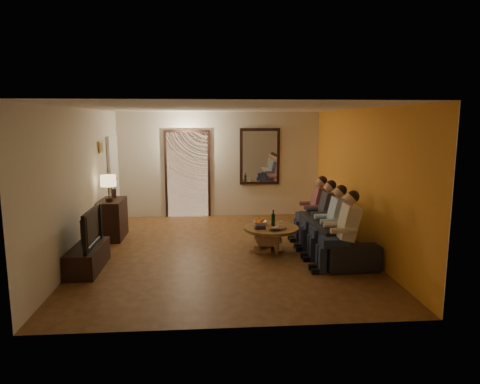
{
  "coord_description": "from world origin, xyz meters",
  "views": [
    {
      "loc": [
        -0.31,
        -7.63,
        2.37
      ],
      "look_at": [
        0.3,
        0.3,
        1.05
      ],
      "focal_mm": 32.0,
      "sensor_mm": 36.0,
      "label": 1
    }
  ],
  "objects": [
    {
      "name": "mirror_frame",
      "position": [
        1.0,
        2.96,
        1.5
      ],
      "size": [
        1.0,
        0.05,
        1.4
      ],
      "primitive_type": "cube",
      "color": "black",
      "rests_on": "back_wall"
    },
    {
      "name": "wine_glass",
      "position": [
        1.03,
        -0.01,
        0.5
      ],
      "size": [
        0.06,
        0.06,
        0.1
      ],
      "primitive_type": "cylinder",
      "color": "silver",
      "rests_on": "coffee_table"
    },
    {
      "name": "back_wall",
      "position": [
        0.0,
        3.0,
        1.3
      ],
      "size": [
        5.0,
        0.02,
        2.6
      ],
      "primitive_type": "cube",
      "color": "beige",
      "rests_on": "floor"
    },
    {
      "name": "book_stack",
      "position": [
        0.63,
        -0.16,
        0.48
      ],
      "size": [
        0.2,
        0.15,
        0.07
      ],
      "primitive_type": null,
      "color": "black",
      "rests_on": "coffee_table"
    },
    {
      "name": "floor",
      "position": [
        0.0,
        0.0,
        0.0
      ],
      "size": [
        5.0,
        6.0,
        0.01
      ],
      "primitive_type": "cube",
      "color": "#493013",
      "rests_on": "ground"
    },
    {
      "name": "left_wall",
      "position": [
        -2.5,
        0.0,
        1.3
      ],
      "size": [
        0.02,
        6.0,
        2.6
      ],
      "primitive_type": "cube",
      "color": "beige",
      "rests_on": "floor"
    },
    {
      "name": "dog",
      "position": [
        0.78,
        -0.17,
        0.28
      ],
      "size": [
        0.6,
        0.35,
        0.56
      ],
      "primitive_type": null,
      "rotation": [
        0.0,
        0.0,
        -0.21
      ],
      "color": "#A57D4C",
      "rests_on": "floor"
    },
    {
      "name": "tv_stand",
      "position": [
        -2.25,
        -0.84,
        0.2
      ],
      "size": [
        0.45,
        1.17,
        0.39
      ],
      "primitive_type": "cube",
      "color": "black",
      "rests_on": "floor"
    },
    {
      "name": "front_wall",
      "position": [
        0.0,
        -3.0,
        1.3
      ],
      "size": [
        5.0,
        0.02,
        2.6
      ],
      "primitive_type": "cube",
      "color": "beige",
      "rests_on": "floor"
    },
    {
      "name": "person_c",
      "position": [
        1.83,
        -0.03,
        0.6
      ],
      "size": [
        0.6,
        0.4,
        1.2
      ],
      "primitive_type": null,
      "color": "tan",
      "rests_on": "sofa"
    },
    {
      "name": "flower_vase",
      "position": [
        -2.25,
        1.27,
        1.02
      ],
      "size": [
        0.14,
        0.14,
        0.44
      ],
      "primitive_type": null,
      "color": "#B51323",
      "rests_on": "dresser"
    },
    {
      "name": "orange_accent",
      "position": [
        2.49,
        0.0,
        1.3
      ],
      "size": [
        0.01,
        6.0,
        2.6
      ],
      "primitive_type": "cube",
      "color": "orange",
      "rests_on": "right_wall"
    },
    {
      "name": "right_wall",
      "position": [
        2.5,
        0.0,
        1.3
      ],
      "size": [
        0.02,
        6.0,
        2.6
      ],
      "primitive_type": "cube",
      "color": "beige",
      "rests_on": "floor"
    },
    {
      "name": "ceiling",
      "position": [
        0.0,
        0.0,
        2.6
      ],
      "size": [
        5.0,
        6.0,
        0.01
      ],
      "primitive_type": "cube",
      "color": "white",
      "rests_on": "back_wall"
    },
    {
      "name": "sofa",
      "position": [
        1.93,
        -0.33,
        0.32
      ],
      "size": [
        2.22,
        0.97,
        0.64
      ],
      "primitive_type": "imported",
      "rotation": [
        0.0,
        0.0,
        1.62
      ],
      "color": "black",
      "rests_on": "floor"
    },
    {
      "name": "white_door",
      "position": [
        -2.46,
        2.3,
        1.02
      ],
      "size": [
        0.06,
        0.85,
        2.04
      ],
      "primitive_type": "cube",
      "color": "white",
      "rests_on": "floor"
    },
    {
      "name": "fridge_glimpse",
      "position": [
        -0.55,
        2.98,
        0.9
      ],
      "size": [
        0.45,
        0.03,
        1.7
      ],
      "primitive_type": "cube",
      "color": "silver",
      "rests_on": "floor"
    },
    {
      "name": "art_canvas",
      "position": [
        -2.46,
        1.3,
        1.85
      ],
      "size": [
        0.01,
        0.22,
        0.18
      ],
      "primitive_type": "cube",
      "color": "brown",
      "rests_on": "left_wall"
    },
    {
      "name": "dresser",
      "position": [
        -2.25,
        1.05,
        0.4
      ],
      "size": [
        0.45,
        0.9,
        0.8
      ],
      "primitive_type": "cube",
      "color": "black",
      "rests_on": "floor"
    },
    {
      "name": "table_lamp",
      "position": [
        -2.25,
        0.83,
        1.07
      ],
      "size": [
        0.3,
        0.3,
        0.54
      ],
      "primitive_type": null,
      "color": "beige",
      "rests_on": "dresser"
    },
    {
      "name": "framed_art",
      "position": [
        -2.47,
        1.3,
        1.85
      ],
      "size": [
        0.03,
        0.28,
        0.24
      ],
      "primitive_type": "cube",
      "color": "#B28C33",
      "rests_on": "left_wall"
    },
    {
      "name": "door_trim",
      "position": [
        -0.8,
        2.97,
        1.05
      ],
      "size": [
        1.12,
        0.04,
        2.22
      ],
      "primitive_type": "cube",
      "color": "black",
      "rests_on": "floor"
    },
    {
      "name": "mirror_glass",
      "position": [
        1.0,
        2.93,
        1.5
      ],
      "size": [
        0.86,
        0.02,
        1.26
      ],
      "primitive_type": "cube",
      "color": "white",
      "rests_on": "back_wall"
    },
    {
      "name": "person_b",
      "position": [
        1.83,
        -0.63,
        0.6
      ],
      "size": [
        0.6,
        0.4,
        1.2
      ],
      "primitive_type": null,
      "color": "tan",
      "rests_on": "sofa"
    },
    {
      "name": "bowl",
      "position": [
        0.67,
        0.16,
        0.48
      ],
      "size": [
        0.26,
        0.26,
        0.06
      ],
      "primitive_type": "imported",
      "color": "white",
      "rests_on": "coffee_table"
    },
    {
      "name": "oranges",
      "position": [
        0.67,
        0.16,
        0.55
      ],
      "size": [
        0.2,
        0.2,
        0.08
      ],
      "primitive_type": null,
      "color": "orange",
      "rests_on": "bowl"
    },
    {
      "name": "wine_bottle",
      "position": [
        0.9,
        0.04,
        0.6
      ],
      "size": [
        0.07,
        0.07,
        0.31
      ],
      "primitive_type": null,
      "color": "black",
      "rests_on": "coffee_table"
    },
    {
      "name": "person_a",
      "position": [
        1.83,
        -1.23,
        0.6
      ],
      "size": [
        0.6,
        0.4,
        1.2
      ],
      "primitive_type": null,
      "color": "tan",
      "rests_on": "sofa"
    },
    {
      "name": "tv",
      "position": [
        -2.25,
        -0.84,
        0.69
      ],
      "size": [
        1.06,
        0.14,
        0.61
      ],
      "primitive_type": "imported",
      "rotation": [
        0.0,
        0.0,
        1.57
      ],
      "color": "black",
      "rests_on": "tv_stand"
    },
    {
      "name": "laptop",
      "position": [
        0.95,
        -0.34,
        0.46
      ],
      "size": [
        0.39,
        0.35,
        0.03
      ],
      "primitive_type": "imported",
      "rotation": [
        0.0,
        0.0,
        0.56
      ],
      "color": "black",
      "rests_on": "coffee_table"
    },
    {
      "name": "kitchen_doorway",
      "position": [
        -0.8,
        2.98,
        1.05
      ],
      "size": [
        1.0,
        0.06,
        2.1
      ],
      "primitive_type": "cube",
      "color": "#FFE0A5",
      "rests_on": "floor"
    },
    {
      "name": "coffee_table",
      "position": [
        0.85,
        -0.06,
        0.23
      ],
      "size": [
        1.17,
        1.17,
        0.45
      ],
      "primitive_type": "cylinder",
      "rotation": [
        0.0,
        0.0,
        0.17
      ],
      "color": "brown",
      "rests_on": "floor"
    },
    {
      "name": "person_d",
      "position": [
        1.83,
        0.57,
        0.6
      ],
      "size": [
        0.6,
        0.4,
        1.2
      ],
      "primitive_type": null,
      "color": "tan",
      "rests_on": "sofa"
    }
  ]
}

